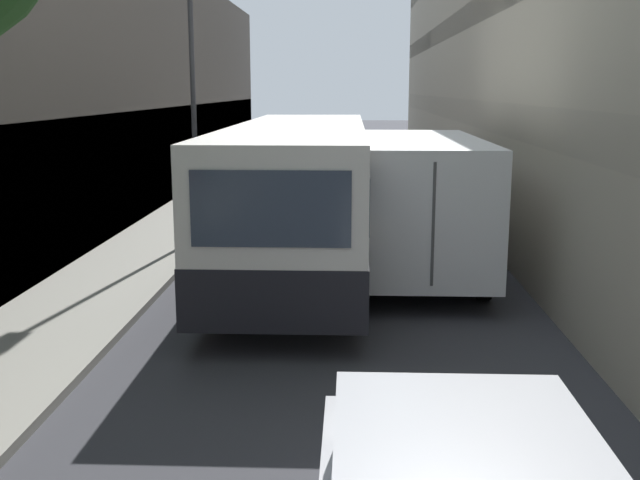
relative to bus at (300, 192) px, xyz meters
name	(u,v)px	position (x,y,z in m)	size (l,w,h in m)	color
ground_plane	(329,290)	(0.66, -1.84, -1.57)	(150.00, 150.00, 0.00)	#38383D
sidewalk_left	(105,285)	(-3.54, -1.84, -1.50)	(2.34, 60.00, 0.13)	gray
bus	(300,192)	(0.00, 0.00, 0.00)	(2.59, 11.30, 2.94)	silver
box_truck	(413,193)	(2.33, 0.36, -0.05)	(2.35, 8.13, 2.72)	silver
panel_van	(321,161)	(-0.05, 11.83, -0.47)	(1.98, 4.50, 1.96)	silver
street_lamp	(190,1)	(-2.62, 2.29, 4.02)	(0.36, 0.80, 8.10)	#38383D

